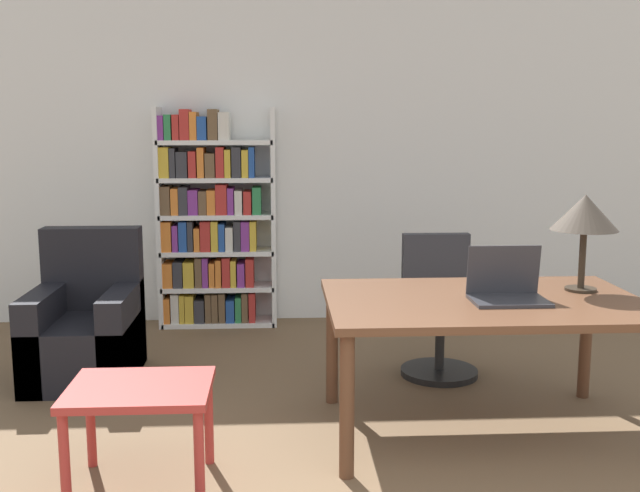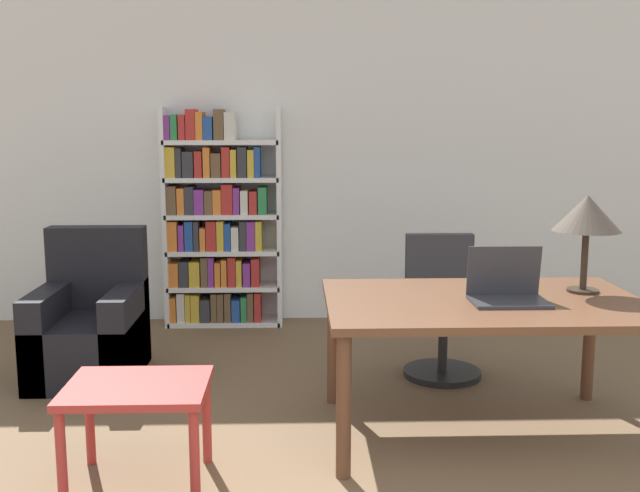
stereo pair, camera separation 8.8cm
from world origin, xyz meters
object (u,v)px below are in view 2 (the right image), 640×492
(laptop, at_px, (507,290))
(bookshelf, at_px, (217,223))
(armchair, at_px, (90,331))
(table_lamp, at_px, (587,215))
(side_table_blue, at_px, (137,399))
(office_chair, at_px, (442,312))
(desk, at_px, (484,314))

(laptop, distance_m, bookshelf, 2.86)
(armchair, distance_m, bookshelf, 1.53)
(table_lamp, distance_m, side_table_blue, 2.46)
(bookshelf, bearing_deg, side_table_blue, -91.66)
(side_table_blue, distance_m, bookshelf, 2.80)
(table_lamp, bearing_deg, armchair, 163.59)
(laptop, bearing_deg, armchair, 156.26)
(office_chair, xyz_separation_m, bookshelf, (-1.58, 1.27, 0.42))
(side_table_blue, relative_size, armchair, 0.67)
(desk, bearing_deg, side_table_blue, -163.11)
(bookshelf, bearing_deg, desk, -54.58)
(laptop, distance_m, table_lamp, 0.63)
(laptop, relative_size, side_table_blue, 0.60)
(desk, distance_m, side_table_blue, 1.77)
(office_chair, relative_size, bookshelf, 0.52)
(desk, distance_m, bookshelf, 2.77)
(armchair, height_order, bookshelf, bookshelf)
(side_table_blue, bearing_deg, laptop, 14.44)
(office_chair, height_order, side_table_blue, office_chair)
(table_lamp, relative_size, armchair, 0.55)
(desk, relative_size, armchair, 1.73)
(laptop, xyz_separation_m, armchair, (-2.40, 1.06, -0.49))
(table_lamp, height_order, side_table_blue, table_lamp)
(office_chair, height_order, bookshelf, bookshelf)
(office_chair, bearing_deg, side_table_blue, -138.13)
(armchair, bearing_deg, table_lamp, -16.41)
(armchair, relative_size, bookshelf, 0.54)
(laptop, bearing_deg, desk, 152.49)
(desk, distance_m, table_lamp, 0.77)
(desk, distance_m, laptop, 0.18)
(desk, bearing_deg, bookshelf, 125.42)
(laptop, height_order, side_table_blue, laptop)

